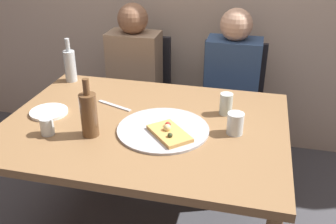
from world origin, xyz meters
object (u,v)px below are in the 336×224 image
object	(u,v)px
wine_bottle	(70,65)
chair_left	(138,90)
table_knife	(114,106)
guest_in_beanie	(230,91)
tumbler_near	(235,123)
tumbler_far	(47,126)
guest_in_sweater	(131,82)
plate_stack	(49,112)
pizza_slice_last	(169,133)
wine_glass	(226,104)
dining_table	(145,136)
pizza_tray	(163,129)
chair_right	(231,99)
beer_bottle	(89,114)

from	to	relation	value
wine_bottle	chair_left	world-z (taller)	wine_bottle
table_knife	guest_in_beanie	xyz separation A→B (m)	(0.58, 0.62, -0.12)
tumbler_near	tumbler_far	bearing A→B (deg)	-165.56
guest_in_sweater	guest_in_beanie	world-z (taller)	same
plate_stack	table_knife	distance (m)	0.34
tumbler_near	guest_in_sweater	size ratio (longest dim) A/B	0.09
table_knife	pizza_slice_last	bearing A→B (deg)	166.33
tumbler_near	plate_stack	bearing A→B (deg)	-178.42
wine_bottle	wine_glass	xyz separation A→B (m)	(0.99, -0.23, -0.05)
pizza_slice_last	table_knife	bearing A→B (deg)	145.65
wine_glass	dining_table	bearing A→B (deg)	-153.15
tumbler_far	guest_in_sweater	bearing A→B (deg)	85.41
pizza_tray	table_knife	distance (m)	0.38
tumbler_far	table_knife	xyz separation A→B (m)	(0.20, 0.36, -0.04)
chair_right	plate_stack	bearing A→B (deg)	46.88
tumbler_far	guest_in_beanie	xyz separation A→B (m)	(0.77, 0.98, -0.16)
wine_glass	chair_right	size ratio (longest dim) A/B	0.13
wine_bottle	table_knife	world-z (taller)	wine_bottle
plate_stack	chair_left	xyz separation A→B (m)	(0.18, 0.94, -0.25)
beer_bottle	chair_right	world-z (taller)	beer_bottle
wine_glass	guest_in_beanie	distance (m)	0.60
wine_glass	pizza_slice_last	bearing A→B (deg)	-127.21
tumbler_near	guest_in_beanie	bearing A→B (deg)	96.24
chair_left	guest_in_sweater	distance (m)	0.20
dining_table	tumbler_near	xyz separation A→B (m)	(0.45, 0.00, 0.13)
pizza_tray	table_knife	bearing A→B (deg)	148.74
dining_table	wine_glass	distance (m)	0.45
guest_in_beanie	wine_bottle	bearing A→B (deg)	19.53
beer_bottle	pizza_slice_last	bearing A→B (deg)	10.25
pizza_tray	beer_bottle	xyz separation A→B (m)	(-0.32, -0.12, 0.11)
chair_left	guest_in_beanie	xyz separation A→B (m)	(0.69, -0.15, 0.13)
wine_glass	chair_right	xyz separation A→B (m)	(-0.02, 0.72, -0.30)
plate_stack	table_knife	xyz separation A→B (m)	(0.30, 0.16, -0.01)
tumbler_far	tumbler_near	bearing A→B (deg)	14.44
wine_bottle	chair_right	distance (m)	1.14
chair_right	guest_in_beanie	bearing A→B (deg)	90.00
dining_table	pizza_tray	size ratio (longest dim) A/B	3.16
pizza_tray	plate_stack	xyz separation A→B (m)	(-0.62, 0.03, 0.00)
wine_bottle	tumbler_far	size ratio (longest dim) A/B	3.19
tumbler_far	guest_in_sweater	xyz separation A→B (m)	(0.08, 0.98, -0.16)
tumbler_near	chair_left	bearing A→B (deg)	130.50
wine_glass	guest_in_beanie	world-z (taller)	guest_in_beanie
table_knife	guest_in_sweater	xyz separation A→B (m)	(-0.12, 0.62, -0.12)
beer_bottle	wine_glass	world-z (taller)	beer_bottle
dining_table	chair_left	size ratio (longest dim) A/B	1.56
chair_left	chair_right	xyz separation A→B (m)	(0.69, 0.00, 0.00)
tumbler_near	chair_right	distance (m)	0.96
wine_bottle	plate_stack	distance (m)	0.46
pizza_slice_last	wine_glass	distance (m)	0.38
dining_table	chair_right	xyz separation A→B (m)	(0.36, 0.92, -0.17)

